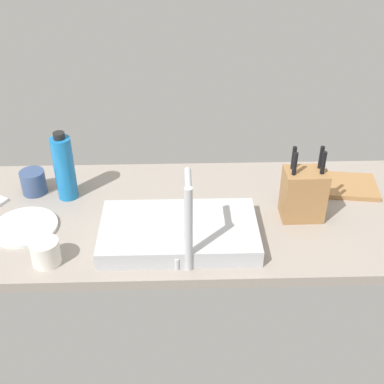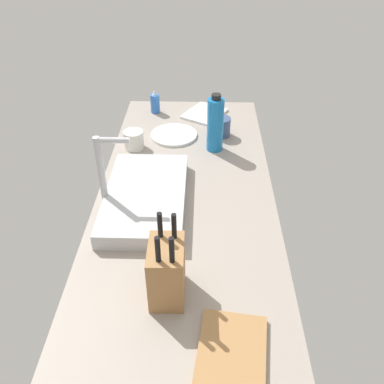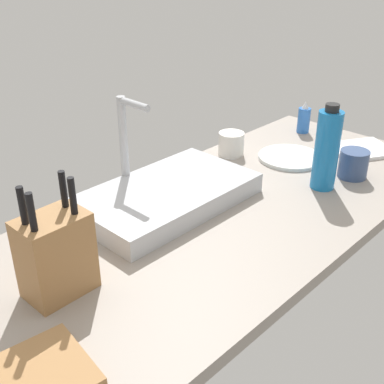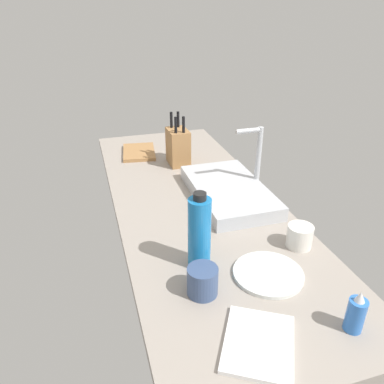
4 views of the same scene
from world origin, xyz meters
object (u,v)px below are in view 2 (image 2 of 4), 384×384
sink_basin (146,197)px  coffee_mug (221,127)px  dinner_plate (174,135)px  water_bottle (215,124)px  knife_block (167,271)px  faucet (104,169)px  cutting_board (231,355)px  dish_towel (204,114)px  ceramic_cup (134,140)px  soap_bottle (155,103)px

sink_basin → coffee_mug: bearing=-28.6°
dinner_plate → water_bottle: bearing=-121.0°
dinner_plate → knife_block: bearing=-177.4°
faucet → water_bottle: (42.68, -38.86, -4.43)cm
knife_block → coffee_mug: (94.72, -17.64, -4.97)cm
water_bottle → knife_block: bearing=169.9°
cutting_board → coffee_mug: size_ratio=2.73×
knife_block → dish_towel: bearing=-5.8°
water_bottle → cutting_board: bearing=-178.5°
dish_towel → sink_basin: bearing=164.1°
faucet → knife_block: bearing=-148.2°
faucet → sink_basin: bearing=-78.5°
dish_towel → ceramic_cup: ceramic_cup is taller
cutting_board → ceramic_cup: ceramic_cup is taller
sink_basin → knife_block: bearing=-165.0°
cutting_board → faucet: bearing=35.2°
water_bottle → soap_bottle: bearing=39.3°
knife_block → ceramic_cup: bearing=13.7°
dinner_plate → coffee_mug: size_ratio=2.42×
dinner_plate → ceramic_cup: 20.59cm
sink_basin → dinner_plate: sink_basin is taller
knife_block → cutting_board: bearing=-139.5°
coffee_mug → faucet: bearing=142.9°
sink_basin → faucet: bearing=101.5°
cutting_board → dinner_plate: 114.80cm
soap_bottle → ceramic_cup: 36.81cm
sink_basin → dish_towel: sink_basin is taller
coffee_mug → ceramic_cup: bearing=107.9°
soap_bottle → dish_towel: (-2.22, -25.36, -4.67)cm
sink_basin → cutting_board: bearing=-155.2°
knife_block → water_bottle: knife_block is taller
knife_block → dinner_plate: size_ratio=1.20×
water_bottle → dinner_plate: (11.26, 18.78, -11.57)cm
faucet → dish_towel: faucet is taller
faucet → dinner_plate: size_ratio=1.34×
water_bottle → faucet: bearing=137.7°
cutting_board → dish_towel: cutting_board is taller
soap_bottle → dinner_plate: bearing=-156.2°
soap_bottle → ceramic_cup: soap_bottle is taller
water_bottle → dinner_plate: size_ratio=1.19×
water_bottle → dish_towel: size_ratio=1.24×
dish_towel → faucet: bearing=156.0°
cutting_board → ceramic_cup: size_ratio=2.79×
soap_bottle → coffee_mug: size_ratio=1.38×
soap_bottle → dish_towel: bearing=-95.0°
soap_bottle → faucet: bearing=173.6°
sink_basin → ceramic_cup: size_ratio=5.75×
faucet → water_bottle: size_ratio=1.12×
soap_bottle → dinner_plate: size_ratio=0.57×
faucet → ceramic_cup: (42.92, -3.03, -12.60)cm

